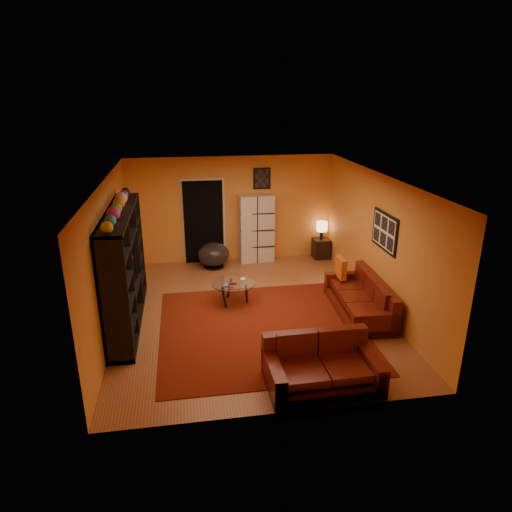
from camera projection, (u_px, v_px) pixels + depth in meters
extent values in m
plane|color=brown|center=(250.00, 312.00, 8.86)|extent=(6.00, 6.00, 0.00)
plane|color=white|center=(249.00, 178.00, 7.98)|extent=(6.00, 6.00, 0.00)
plane|color=orange|center=(232.00, 210.00, 11.20)|extent=(6.00, 0.00, 6.00)
plane|color=orange|center=(286.00, 326.00, 5.63)|extent=(6.00, 0.00, 6.00)
plane|color=orange|center=(110.00, 256.00, 8.04)|extent=(0.00, 6.00, 6.00)
plane|color=orange|center=(378.00, 242.00, 8.80)|extent=(0.00, 6.00, 6.00)
cube|color=#501309|center=(261.00, 328.00, 8.22)|extent=(3.60, 3.60, 0.01)
cube|color=black|center=(204.00, 222.00, 11.16)|extent=(0.95, 0.10, 2.04)
cube|color=black|center=(385.00, 231.00, 8.41)|extent=(0.03, 1.00, 0.70)
cube|color=black|center=(262.00, 178.00, 11.04)|extent=(0.42, 0.03, 0.52)
cube|color=black|center=(124.00, 268.00, 8.16)|extent=(0.45, 3.00, 2.10)
imported|color=black|center=(127.00, 273.00, 8.11)|extent=(0.96, 0.13, 0.55)
cube|color=#4A1009|center=(358.00, 305.00, 8.77)|extent=(0.96, 2.10, 0.32)
cube|color=#4A1009|center=(376.00, 292.00, 8.71)|extent=(0.30, 2.06, 0.85)
cube|color=#4A1009|center=(376.00, 321.00, 7.84)|extent=(0.85, 0.23, 0.62)
cube|color=#4A1009|center=(345.00, 279.00, 9.59)|extent=(0.85, 0.23, 0.62)
cube|color=#4A1009|center=(367.00, 303.00, 8.13)|extent=(0.65, 0.58, 0.12)
cube|color=#4A1009|center=(357.00, 291.00, 8.66)|extent=(0.65, 0.58, 0.12)
cube|color=#4A1009|center=(349.00, 279.00, 9.18)|extent=(0.65, 0.58, 0.12)
cube|color=#4A1009|center=(322.00, 376.00, 6.59)|extent=(1.62, 0.99, 0.32)
cube|color=#4A1009|center=(315.00, 346.00, 6.86)|extent=(1.61, 0.21, 0.85)
cube|color=#4A1009|center=(369.00, 362.00, 6.66)|extent=(0.20, 0.97, 0.62)
cube|color=#4A1009|center=(274.00, 372.00, 6.42)|extent=(0.20, 0.97, 0.62)
cube|color=#4A1009|center=(345.00, 357.00, 6.50)|extent=(0.62, 0.76, 0.12)
cube|color=#4A1009|center=(303.00, 361.00, 6.39)|extent=(0.62, 0.76, 0.12)
cube|color=#CC5A16|center=(341.00, 268.00, 9.34)|extent=(0.12, 0.42, 0.42)
cylinder|color=silver|center=(233.00, 283.00, 9.08)|extent=(0.87, 0.87, 0.02)
cylinder|color=black|center=(246.00, 294.00, 9.11)|extent=(0.05, 0.05, 0.41)
cylinder|color=black|center=(229.00, 288.00, 9.39)|extent=(0.05, 0.05, 0.41)
cylinder|color=black|center=(224.00, 297.00, 8.96)|extent=(0.05, 0.05, 0.41)
cube|color=silver|center=(256.00, 229.00, 11.26)|extent=(0.87, 0.43, 1.68)
cylinder|color=black|center=(214.00, 266.00, 11.10)|extent=(0.44, 0.44, 0.03)
cylinder|color=black|center=(214.00, 263.00, 11.07)|extent=(0.06, 0.06, 0.15)
ellipsoid|color=#433B3C|center=(214.00, 254.00, 10.99)|extent=(0.76, 0.76, 0.57)
cube|color=black|center=(321.00, 248.00, 11.67)|extent=(0.40, 0.40, 0.50)
cylinder|color=black|center=(321.00, 235.00, 11.55)|extent=(0.08, 0.08, 0.22)
cylinder|color=#FFC78C|center=(322.00, 226.00, 11.47)|extent=(0.27, 0.27, 0.24)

